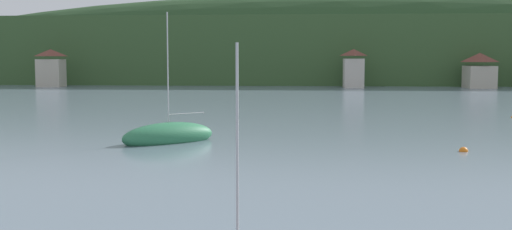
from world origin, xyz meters
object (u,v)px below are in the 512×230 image
shore_building_west (51,69)px  shore_building_westcentral (353,69)px  mooring_buoy_near (464,151)px  shore_building_central (479,71)px  sailboat_mid_2 (169,136)px

shore_building_west → shore_building_westcentral: size_ratio=1.00×
shore_building_westcentral → mooring_buoy_near: (0.39, -74.25, -3.21)m
shore_building_central → sailboat_mid_2: sailboat_mid_2 is taller
shore_building_westcentral → sailboat_mid_2: 73.75m
shore_building_west → shore_building_central: size_ratio=1.08×
shore_building_west → shore_building_westcentral: bearing=1.0°
mooring_buoy_near → shore_building_west: bearing=126.1°
shore_building_westcentral → sailboat_mid_2: size_ratio=0.79×
sailboat_mid_2 → mooring_buoy_near: 17.33m
shore_building_westcentral → shore_building_central: (21.26, 0.20, -0.30)m
shore_building_west → mooring_buoy_near: (53.54, -73.29, -3.22)m
shore_building_central → mooring_buoy_near: 77.37m
shore_building_westcentral → mooring_buoy_near: shore_building_westcentral is taller
shore_building_west → sailboat_mid_2: bearing=-62.8°
shore_building_west → shore_building_central: bearing=0.9°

